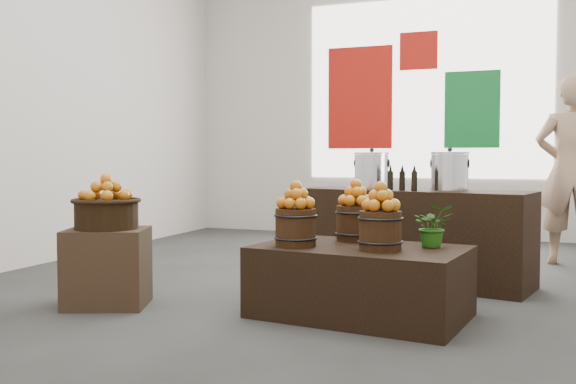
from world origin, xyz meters
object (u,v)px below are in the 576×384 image
(display_table, at_px, (360,281))
(counter, at_px, (413,236))
(shopper, at_px, (572,170))
(stock_pot_center, at_px, (450,173))
(crate, at_px, (107,267))
(stock_pot_left, at_px, (372,172))
(wicker_basket, at_px, (106,215))

(display_table, height_order, counter, counter)
(display_table, distance_m, counter, 1.34)
(shopper, bearing_deg, stock_pot_center, 55.92)
(crate, relative_size, shopper, 0.29)
(display_table, bearing_deg, counter, 91.83)
(display_table, distance_m, shopper, 3.22)
(crate, height_order, counter, counter)
(shopper, bearing_deg, counter, 47.47)
(counter, distance_m, stock_pot_center, 0.63)
(stock_pot_center, bearing_deg, stock_pot_left, 167.24)
(stock_pot_center, height_order, shopper, shopper)
(stock_pot_center, bearing_deg, display_table, -109.43)
(wicker_basket, relative_size, stock_pot_left, 1.49)
(crate, height_order, shopper, shopper)
(crate, xyz_separation_m, display_table, (1.78, 0.33, -0.04))
(wicker_basket, xyz_separation_m, counter, (1.92, 1.65, -0.26))
(counter, bearing_deg, wicker_basket, -126.51)
(stock_pot_left, xyz_separation_m, stock_pot_center, (0.69, -0.16, 0.00))
(stock_pot_left, bearing_deg, counter, -12.76)
(counter, relative_size, shopper, 1.03)
(crate, height_order, stock_pot_center, stock_pot_center)
(display_table, height_order, stock_pot_left, stock_pot_left)
(display_table, bearing_deg, stock_pot_center, 78.51)
(crate, bearing_deg, stock_pot_center, 35.51)
(counter, bearing_deg, display_table, -83.36)
(display_table, relative_size, counter, 0.70)
(stock_pot_left, relative_size, stock_pot_center, 1.00)
(crate, distance_m, wicker_basket, 0.38)
(display_table, xyz_separation_m, stock_pot_left, (-0.25, 1.41, 0.71))
(crate, height_order, wicker_basket, wicker_basket)
(wicker_basket, height_order, stock_pot_left, stock_pot_left)
(wicker_basket, distance_m, counter, 2.55)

